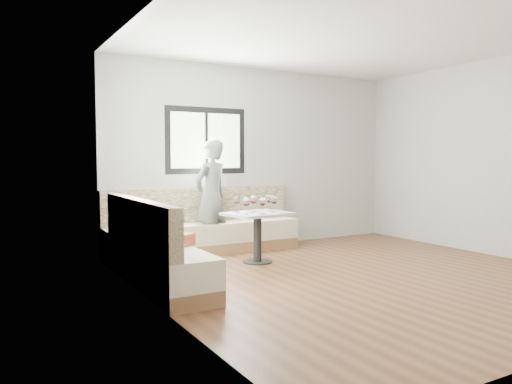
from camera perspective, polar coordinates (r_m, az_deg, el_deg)
room at (r=5.92m, az=11.32°, el=4.05°), size 5.01×5.01×2.81m
banquette at (r=6.56m, az=-8.09°, el=-5.41°), size 2.90×2.80×0.95m
table at (r=6.63m, az=0.17°, el=-3.80°), size 0.90×0.75×0.67m
person at (r=7.25m, az=-5.16°, el=-0.55°), size 0.71×0.61×1.66m
olive_ramekin at (r=6.52m, az=-0.63°, el=-2.28°), size 0.09×0.09×0.04m
wine_glass_a at (r=6.33m, az=-1.10°, el=-1.21°), size 0.10×0.10×0.22m
wine_glass_b at (r=6.40m, az=0.77°, el=-1.16°), size 0.10×0.10×0.22m
wine_glass_c at (r=6.64m, az=2.04°, el=-0.98°), size 0.10×0.10×0.22m
wine_glass_d at (r=6.68m, az=-0.27°, el=-0.95°), size 0.10×0.10×0.22m
wine_glass_e at (r=6.84m, az=1.56°, el=-0.84°), size 0.10×0.10×0.22m
wine_glass_f at (r=6.64m, az=-2.21°, el=-0.98°), size 0.10×0.10×0.22m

